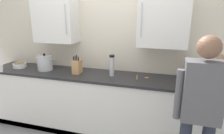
# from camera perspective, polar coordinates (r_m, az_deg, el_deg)

# --- Properties ---
(back_wall_tiled) EXTENTS (4.21, 0.44, 2.61)m
(back_wall_tiled) POSITION_cam_1_polar(r_m,az_deg,el_deg) (2.96, -0.96, 7.61)
(back_wall_tiled) COLOR beige
(back_wall_tiled) RESTS_ON ground_plane
(counter_unit) EXTENTS (3.76, 0.60, 0.95)m
(counter_unit) POSITION_cam_1_polar(r_m,az_deg,el_deg) (2.98, -2.57, -11.13)
(counter_unit) COLOR white
(counter_unit) RESTS_ON ground_plane
(microwave_oven) EXTENTS (0.63, 0.71, 0.26)m
(microwave_oven) POSITION_cam_1_polar(r_m,az_deg,el_deg) (2.70, 26.95, -1.96)
(microwave_oven) COLOR #B7BABF
(microwave_oven) RESTS_ON counter_unit
(wooden_spoon) EXTENTS (0.19, 0.21, 0.02)m
(wooden_spoon) POSITION_cam_1_polar(r_m,az_deg,el_deg) (2.69, 9.01, -3.14)
(wooden_spoon) COLOR tan
(wooden_spoon) RESTS_ON counter_unit
(knife_block) EXTENTS (0.11, 0.15, 0.29)m
(knife_block) POSITION_cam_1_polar(r_m,az_deg,el_deg) (2.90, -10.44, 0.13)
(knife_block) COLOR tan
(knife_block) RESTS_ON counter_unit
(thermos_flask) EXTENTS (0.07, 0.07, 0.31)m
(thermos_flask) POSITION_cam_1_polar(r_m,az_deg,el_deg) (2.72, -0.04, 0.48)
(thermos_flask) COLOR #B7BABF
(thermos_flask) RESTS_ON counter_unit
(stock_pot) EXTENTS (0.34, 0.24, 0.26)m
(stock_pot) POSITION_cam_1_polar(r_m,az_deg,el_deg) (3.20, -19.48, 1.24)
(stock_pot) COLOR #B7BABF
(stock_pot) RESTS_ON counter_unit
(fruit_bowl) EXTENTS (0.21, 0.21, 0.10)m
(fruit_bowl) POSITION_cam_1_polar(r_m,az_deg,el_deg) (3.53, -25.98, 0.57)
(fruit_bowl) COLOR white
(fruit_bowl) RESTS_ON counter_unit
(person_figure) EXTENTS (0.49, 0.60, 1.66)m
(person_figure) POSITION_cam_1_polar(r_m,az_deg,el_deg) (1.97, 24.99, -10.96)
(person_figure) COLOR #282D3D
(person_figure) RESTS_ON ground_plane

